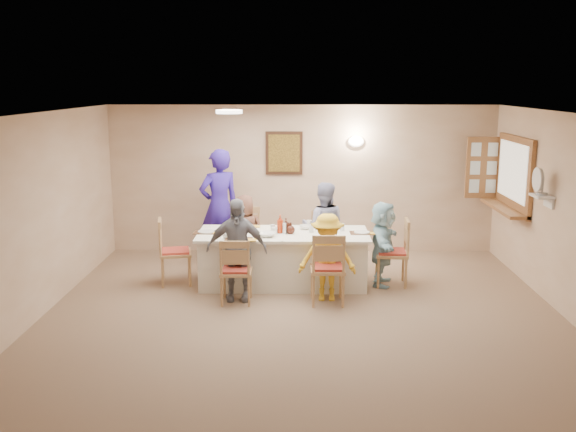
{
  "coord_description": "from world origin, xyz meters",
  "views": [
    {
      "loc": [
        -0.06,
        -7.26,
        2.85
      ],
      "look_at": [
        -0.2,
        1.4,
        1.05
      ],
      "focal_mm": 40.0,
      "sensor_mm": 36.0,
      "label": 1
    }
  ],
  "objects_px": {
    "serving_hatch": "(514,174)",
    "diner_back_left": "(245,233)",
    "dining_table": "(283,259)",
    "chair_front_right": "(328,267)",
    "chair_front_left": "(236,270)",
    "condiment_ketchup": "(280,224)",
    "chair_back_right": "(323,241)",
    "chair_right_end": "(391,252)",
    "caregiver": "(219,206)",
    "diner_back_right": "(323,227)",
    "diner_front_right": "(327,257)",
    "diner_right_end": "(383,244)",
    "chair_left_end": "(175,251)",
    "chair_back_left": "(246,239)",
    "desk_fan": "(540,185)",
    "diner_front_left": "(237,250)"
  },
  "relations": [
    {
      "from": "chair_right_end",
      "to": "diner_right_end",
      "type": "relative_size",
      "value": 0.8
    },
    {
      "from": "chair_front_left",
      "to": "chair_front_right",
      "type": "distance_m",
      "value": 1.2
    },
    {
      "from": "chair_right_end",
      "to": "chair_back_left",
      "type": "bearing_deg",
      "value": -107.13
    },
    {
      "from": "chair_back_right",
      "to": "diner_back_right",
      "type": "height_order",
      "value": "diner_back_right"
    },
    {
      "from": "serving_hatch",
      "to": "dining_table",
      "type": "height_order",
      "value": "serving_hatch"
    },
    {
      "from": "chair_front_right",
      "to": "chair_left_end",
      "type": "relative_size",
      "value": 1.01
    },
    {
      "from": "serving_hatch",
      "to": "diner_right_end",
      "type": "height_order",
      "value": "serving_hatch"
    },
    {
      "from": "dining_table",
      "to": "diner_back_left",
      "type": "bearing_deg",
      "value": 131.42
    },
    {
      "from": "chair_back_left",
      "to": "chair_front_left",
      "type": "distance_m",
      "value": 1.6
    },
    {
      "from": "diner_front_left",
      "to": "diner_right_end",
      "type": "height_order",
      "value": "diner_front_left"
    },
    {
      "from": "diner_front_right",
      "to": "diner_right_end",
      "type": "height_order",
      "value": "diner_right_end"
    },
    {
      "from": "chair_front_left",
      "to": "condiment_ketchup",
      "type": "distance_m",
      "value": 1.06
    },
    {
      "from": "chair_front_left",
      "to": "diner_front_right",
      "type": "height_order",
      "value": "diner_front_right"
    },
    {
      "from": "serving_hatch",
      "to": "desk_fan",
      "type": "relative_size",
      "value": 5.0
    },
    {
      "from": "chair_right_end",
      "to": "diner_back_left",
      "type": "distance_m",
      "value": 2.26
    },
    {
      "from": "chair_back_right",
      "to": "chair_right_end",
      "type": "distance_m",
      "value": 1.24
    },
    {
      "from": "dining_table",
      "to": "diner_back_right",
      "type": "xyz_separation_m",
      "value": [
        0.6,
        0.68,
        0.31
      ]
    },
    {
      "from": "chair_right_end",
      "to": "diner_front_left",
      "type": "distance_m",
      "value": 2.26
    },
    {
      "from": "chair_front_left",
      "to": "chair_front_right",
      "type": "xyz_separation_m",
      "value": [
        1.2,
        0.0,
        0.04
      ]
    },
    {
      "from": "diner_back_left",
      "to": "desk_fan",
      "type": "bearing_deg",
      "value": 151.87
    },
    {
      "from": "chair_back_right",
      "to": "condiment_ketchup",
      "type": "relative_size",
      "value": 3.4
    },
    {
      "from": "chair_front_right",
      "to": "diner_back_right",
      "type": "height_order",
      "value": "diner_back_right"
    },
    {
      "from": "diner_back_right",
      "to": "caregiver",
      "type": "bearing_deg",
      "value": -12.03
    },
    {
      "from": "desk_fan",
      "to": "diner_back_right",
      "type": "xyz_separation_m",
      "value": [
        -2.77,
        1.25,
        -0.86
      ]
    },
    {
      "from": "chair_front_right",
      "to": "diner_front_right",
      "type": "distance_m",
      "value": 0.16
    },
    {
      "from": "serving_hatch",
      "to": "chair_right_end",
      "type": "distance_m",
      "value": 2.32
    },
    {
      "from": "diner_back_right",
      "to": "chair_back_right",
      "type": "bearing_deg",
      "value": -86.13
    },
    {
      "from": "chair_back_right",
      "to": "diner_back_right",
      "type": "relative_size",
      "value": 0.64
    },
    {
      "from": "chair_front_right",
      "to": "condiment_ketchup",
      "type": "height_order",
      "value": "condiment_ketchup"
    },
    {
      "from": "chair_front_right",
      "to": "caregiver",
      "type": "distance_m",
      "value": 2.59
    },
    {
      "from": "chair_front_right",
      "to": "diner_back_left",
      "type": "xyz_separation_m",
      "value": [
        -1.2,
        1.48,
        0.11
      ]
    },
    {
      "from": "chair_front_left",
      "to": "diner_back_right",
      "type": "distance_m",
      "value": 1.92
    },
    {
      "from": "chair_front_left",
      "to": "diner_right_end",
      "type": "bearing_deg",
      "value": -159.21
    },
    {
      "from": "diner_front_left",
      "to": "condiment_ketchup",
      "type": "relative_size",
      "value": 5.27
    },
    {
      "from": "dining_table",
      "to": "chair_front_right",
      "type": "bearing_deg",
      "value": -53.13
    },
    {
      "from": "serving_hatch",
      "to": "chair_back_right",
      "type": "xyz_separation_m",
      "value": [
        -2.88,
        0.02,
        -1.05
      ]
    },
    {
      "from": "diner_back_left",
      "to": "caregiver",
      "type": "xyz_separation_m",
      "value": [
        -0.45,
        0.47,
        0.33
      ]
    },
    {
      "from": "dining_table",
      "to": "condiment_ketchup",
      "type": "xyz_separation_m",
      "value": [
        -0.04,
        -0.01,
        0.51
      ]
    },
    {
      "from": "chair_right_end",
      "to": "chair_left_end",
      "type": "bearing_deg",
      "value": -86.72
    },
    {
      "from": "desk_fan",
      "to": "chair_back_left",
      "type": "height_order",
      "value": "desk_fan"
    },
    {
      "from": "chair_back_right",
      "to": "caregiver",
      "type": "bearing_deg",
      "value": 172.34
    },
    {
      "from": "serving_hatch",
      "to": "diner_back_left",
      "type": "distance_m",
      "value": 4.18
    },
    {
      "from": "desk_fan",
      "to": "diner_back_left",
      "type": "xyz_separation_m",
      "value": [
        -3.97,
        1.25,
        -0.96
      ]
    },
    {
      "from": "serving_hatch",
      "to": "chair_front_left",
      "type": "distance_m",
      "value": 4.5
    },
    {
      "from": "chair_back_right",
      "to": "diner_back_right",
      "type": "bearing_deg",
      "value": -85.68
    },
    {
      "from": "diner_back_right",
      "to": "condiment_ketchup",
      "type": "bearing_deg",
      "value": 50.94
    },
    {
      "from": "dining_table",
      "to": "chair_left_end",
      "type": "xyz_separation_m",
      "value": [
        -1.55,
        -0.0,
        0.1
      ]
    },
    {
      "from": "chair_right_end",
      "to": "diner_front_right",
      "type": "relative_size",
      "value": 0.83
    },
    {
      "from": "chair_back_right",
      "to": "diner_back_left",
      "type": "height_order",
      "value": "diner_back_left"
    },
    {
      "from": "diner_back_left",
      "to": "condiment_ketchup",
      "type": "distance_m",
      "value": 0.94
    }
  ]
}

